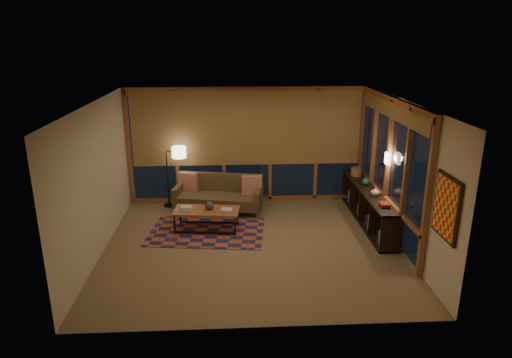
{
  "coord_description": "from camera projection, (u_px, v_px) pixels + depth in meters",
  "views": [
    {
      "loc": [
        -0.36,
        -7.8,
        3.85
      ],
      "look_at": [
        0.08,
        0.18,
        1.27
      ],
      "focal_mm": 32.0,
      "sensor_mm": 36.0,
      "label": 1
    }
  ],
  "objects": [
    {
      "name": "pillow_right",
      "position": [
        252.0,
        185.0,
        10.15
      ],
      "size": [
        0.46,
        0.2,
        0.44
      ],
      "primitive_type": null,
      "rotation": [
        0.0,
        0.0,
        -0.12
      ],
      "color": "red",
      "rests_on": "sofa"
    },
    {
      "name": "window_wall_back",
      "position": [
        247.0,
        146.0,
        10.51
      ],
      "size": [
        5.3,
        0.16,
        2.6
      ],
      "primitive_type": null,
      "color": "#B66230",
      "rests_on": "walls"
    },
    {
      "name": "coffee_table",
      "position": [
        207.0,
        220.0,
        9.25
      ],
      "size": [
        1.37,
        0.75,
        0.44
      ],
      "primitive_type": null,
      "rotation": [
        0.0,
        0.0,
        -0.11
      ],
      "color": "#B66230",
      "rests_on": "floor"
    },
    {
      "name": "book_stack_b",
      "position": [
        227.0,
        210.0,
        9.12
      ],
      "size": [
        0.28,
        0.24,
        0.05
      ],
      "primitive_type": null,
      "rotation": [
        0.0,
        0.0,
        -0.19
      ],
      "color": "silver",
      "rests_on": "coffee_table"
    },
    {
      "name": "book_stack_a",
      "position": [
        186.0,
        208.0,
        9.17
      ],
      "size": [
        0.26,
        0.22,
        0.07
      ],
      "primitive_type": null,
      "rotation": [
        0.0,
        0.0,
        -0.08
      ],
      "color": "silver",
      "rests_on": "coffee_table"
    },
    {
      "name": "sofa",
      "position": [
        218.0,
        194.0,
        10.19
      ],
      "size": [
        2.03,
        1.14,
        0.78
      ],
      "primitive_type": null,
      "rotation": [
        0.0,
        0.0,
        -0.2
      ],
      "color": "#4D412C",
      "rests_on": "floor"
    },
    {
      "name": "area_rug",
      "position": [
        207.0,
        232.0,
        9.21
      ],
      "size": [
        2.44,
        1.77,
        0.01
      ],
      "primitive_type": "cube",
      "rotation": [
        0.0,
        0.0,
        -0.12
      ],
      "color": "#B6542A",
      "rests_on": "floor"
    },
    {
      "name": "teal_bowl",
      "position": [
        366.0,
        182.0,
        9.72
      ],
      "size": [
        0.21,
        0.21,
        0.16
      ],
      "primitive_type": "sphere",
      "rotation": [
        0.0,
        0.0,
        -0.32
      ],
      "color": "#1B645A",
      "rests_on": "bookshelf"
    },
    {
      "name": "floor_lamp",
      "position": [
        168.0,
        176.0,
        10.39
      ],
      "size": [
        0.57,
        0.49,
        1.44
      ],
      "primitive_type": null,
      "rotation": [
        0.0,
        0.0,
        -0.43
      ],
      "color": "black",
      "rests_on": "floor"
    },
    {
      "name": "walls",
      "position": [
        252.0,
        178.0,
        8.2
      ],
      "size": [
        5.51,
        5.01,
        2.7
      ],
      "color": "beige",
      "rests_on": "floor"
    },
    {
      "name": "pillow_left",
      "position": [
        188.0,
        181.0,
        10.41
      ],
      "size": [
        0.46,
        0.28,
        0.43
      ],
      "primitive_type": null,
      "rotation": [
        0.0,
        0.0,
        -0.34
      ],
      "color": "red",
      "rests_on": "sofa"
    },
    {
      "name": "vase",
      "position": [
        375.0,
        191.0,
        9.07
      ],
      "size": [
        0.19,
        0.19,
        0.19
      ],
      "primitive_type": "imported",
      "rotation": [
        0.0,
        0.0,
        -0.05
      ],
      "color": "#C5B48D",
      "rests_on": "bookshelf"
    },
    {
      "name": "wall_sconce",
      "position": [
        388.0,
        159.0,
        8.7
      ],
      "size": [
        0.12,
        0.18,
        0.22
      ],
      "primitive_type": null,
      "color": "#FFF2CE",
      "rests_on": "walls"
    },
    {
      "name": "window_wall_right",
      "position": [
        387.0,
        166.0,
        8.91
      ],
      "size": [
        0.16,
        3.7,
        2.6
      ],
      "primitive_type": null,
      "color": "#B66230",
      "rests_on": "walls"
    },
    {
      "name": "shelf_book_stack",
      "position": [
        384.0,
        205.0,
        8.54
      ],
      "size": [
        0.23,
        0.28,
        0.07
      ],
      "primitive_type": null,
      "rotation": [
        0.0,
        0.0,
        -0.33
      ],
      "color": "silver",
      "rests_on": "bookshelf"
    },
    {
      "name": "floor",
      "position": [
        252.0,
        246.0,
        8.61
      ],
      "size": [
        5.5,
        5.0,
        0.01
      ],
      "primitive_type": "cube",
      "color": "tan",
      "rests_on": "ground"
    },
    {
      "name": "bookshelf",
      "position": [
        368.0,
        206.0,
        9.58
      ],
      "size": [
        0.4,
        2.92,
        0.73
      ],
      "primitive_type": null,
      "color": "#352415",
      "rests_on": "floor"
    },
    {
      "name": "ceramic_pot",
      "position": [
        209.0,
        206.0,
        9.17
      ],
      "size": [
        0.21,
        0.21,
        0.18
      ],
      "primitive_type": "sphere",
      "rotation": [
        0.0,
        0.0,
        0.22
      ],
      "color": "black",
      "rests_on": "coffee_table"
    },
    {
      "name": "ceiling",
      "position": [
        252.0,
        103.0,
        7.78
      ],
      "size": [
        5.5,
        5.0,
        0.01
      ],
      "primitive_type": "cube",
      "color": "silver",
      "rests_on": "walls"
    },
    {
      "name": "basket",
      "position": [
        356.0,
        172.0,
        10.37
      ],
      "size": [
        0.27,
        0.27,
        0.18
      ],
      "primitive_type": "cylinder",
      "rotation": [
        0.0,
        0.0,
        -0.1
      ],
      "color": "olive",
      "rests_on": "bookshelf"
    },
    {
      "name": "wall_art",
      "position": [
        446.0,
        207.0,
        6.55
      ],
      "size": [
        0.06,
        0.74,
        0.94
      ],
      "primitive_type": null,
      "color": "red",
      "rests_on": "walls"
    }
  ]
}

